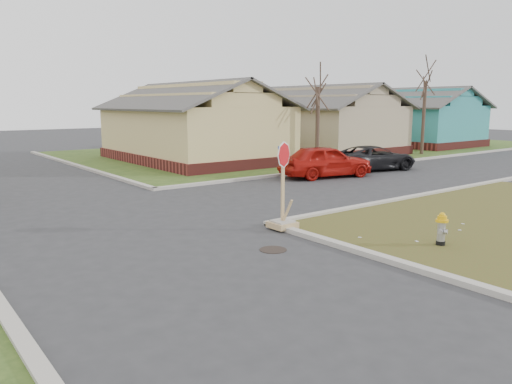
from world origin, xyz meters
TOP-DOWN VIEW (x-y plane):
  - ground at (0.00, 0.00)m, footprint 120.00×120.00m
  - verge_far_right at (22.00, 18.00)m, footprint 37.00×19.00m
  - curbs at (0.00, 5.00)m, footprint 80.00×40.00m
  - manhole at (2.20, -0.50)m, footprint 0.64×0.64m
  - side_house_yellow at (10.00, 16.50)m, footprint 7.60×11.60m
  - side_house_tan at (20.00, 16.50)m, footprint 7.60×11.60m
  - side_house_teal at (30.00, 16.50)m, footprint 7.60×11.60m
  - tree_mid_right at (14.00, 10.20)m, footprint 0.22×0.22m
  - tree_far_right at (24.00, 10.50)m, footprint 0.22×0.22m
  - fire_hydrant at (5.55, -2.73)m, footprint 0.30×0.30m
  - stop_sign at (3.63, 0.85)m, footprint 0.67×0.65m
  - red_sedan at (11.55, 7.10)m, footprint 4.67×2.69m
  - dark_pickup at (15.31, 7.39)m, footprint 4.84×2.97m

SIDE VIEW (x-z plane):
  - ground at x=0.00m, z-range 0.00..0.00m
  - curbs at x=0.00m, z-range -0.06..0.06m
  - manhole at x=2.20m, z-range 0.00..0.01m
  - verge_far_right at x=22.00m, z-range 0.00..0.05m
  - fire_hydrant at x=5.55m, z-range 0.09..0.89m
  - stop_sign at x=3.63m, z-range -0.62..1.73m
  - dark_pickup at x=15.31m, z-range 0.00..1.25m
  - red_sedan at x=11.55m, z-range 0.00..1.50m
  - tree_mid_right at x=14.00m, z-range 0.05..4.25m
  - side_house_yellow at x=10.00m, z-range -0.16..4.54m
  - side_house_tan at x=20.00m, z-range -0.16..4.54m
  - side_house_teal at x=30.00m, z-range -0.16..4.54m
  - tree_far_right at x=24.00m, z-range 0.05..4.81m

